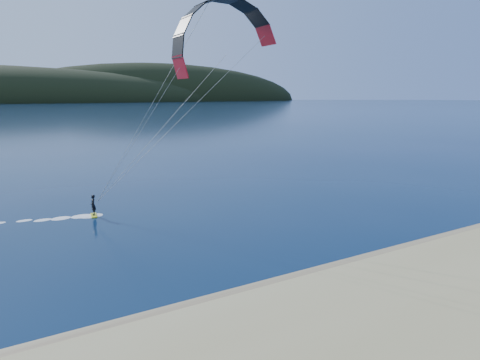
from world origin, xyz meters
The scene contains 4 objects.
ground centered at (0.00, 0.00, 0.00)m, with size 1800.00×1800.00×0.00m, color #081F3D.
wet_sand centered at (0.00, 4.50, 0.05)m, with size 220.00×2.50×0.10m.
headland centered at (0.63, 745.28, 0.00)m, with size 1200.00×310.00×140.00m.
kitesurfer_near centered at (4.30, 17.78, 13.04)m, with size 25.08×9.42×17.85m.
Camera 1 is at (-11.24, -12.20, 10.28)m, focal length 30.77 mm.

